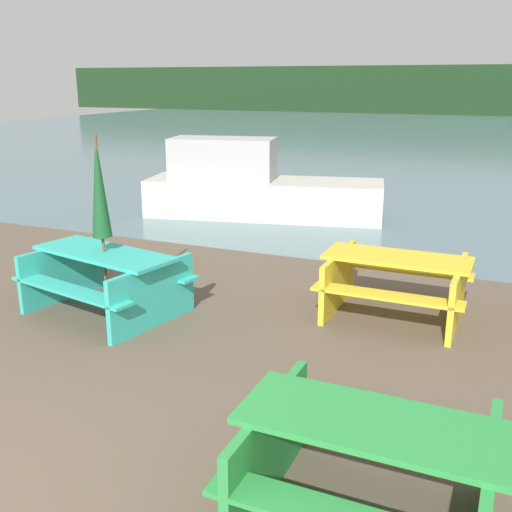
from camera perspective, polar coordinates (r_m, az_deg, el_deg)
The scene contains 7 objects.
water at distance 34.28m, azimuth 17.58°, elevation 10.97°, with size 60.00×50.00×0.00m.
far_treeline at distance 54.10m, azimuth 20.16°, elevation 14.61°, with size 80.00×1.60×4.00m.
picnic_table_green at distance 4.14m, azimuth 10.80°, elevation -18.71°, with size 1.72×1.41×0.77m.
picnic_table_teal at distance 7.71m, azimuth -14.14°, elevation -1.80°, with size 2.14×1.74×0.79m.
picnic_table_yellow at distance 7.54m, azimuth 13.18°, elevation -2.24°, with size 1.76×1.40×0.77m.
umbrella_darkgreen at distance 7.44m, azimuth -14.73°, elevation 6.26°, with size 0.24×0.24×2.21m.
boat at distance 12.87m, azimuth -0.22°, elevation 6.48°, with size 5.17×2.42×1.65m.
Camera 1 is at (3.50, -1.75, 2.83)m, focal length 42.00 mm.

